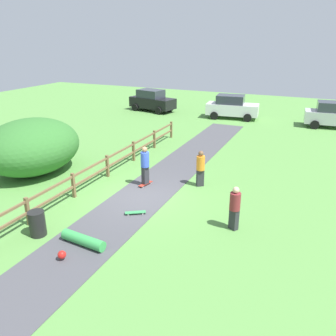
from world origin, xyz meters
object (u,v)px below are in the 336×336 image
(trash_bin, at_px, (37,223))
(skater_fallen, at_px, (82,241))
(bush_large, at_px, (32,146))
(parked_car_silver, at_px, (334,115))
(bystander_maroon, at_px, (235,206))
(skater_riding, at_px, (145,164))
(parked_car_white, at_px, (232,107))
(skateboard_loose, at_px, (135,212))
(parked_car_black, at_px, (152,100))
(bystander_orange, at_px, (201,167))

(trash_bin, relative_size, skater_fallen, 0.54)
(bush_large, distance_m, parked_car_silver, 21.17)
(skater_fallen, bearing_deg, bush_large, 144.51)
(trash_bin, xyz_separation_m, bystander_maroon, (6.05, 3.18, 0.45))
(skater_riding, relative_size, parked_car_silver, 0.43)
(skater_fallen, relative_size, parked_car_white, 0.38)
(bush_large, bearing_deg, parked_car_white, 69.88)
(skater_riding, xyz_separation_m, parked_car_white, (0.01, 15.40, -0.10))
(trash_bin, xyz_separation_m, parked_car_silver, (9.15, 20.72, 0.51))
(bush_large, distance_m, skateboard_loose, 7.22)
(parked_car_white, xyz_separation_m, parked_car_black, (-7.41, 0.02, 0.00))
(skater_riding, distance_m, parked_car_silver, 17.25)
(skater_riding, height_order, parked_car_silver, parked_car_silver)
(parked_car_white, bearing_deg, bystander_orange, -80.96)
(bush_large, bearing_deg, trash_bin, -45.21)
(skater_fallen, height_order, skateboard_loose, skater_fallen)
(bystander_maroon, height_order, bystander_orange, bystander_orange)
(skater_riding, distance_m, parked_car_white, 15.40)
(bush_large, xyz_separation_m, trash_bin, (4.52, -4.55, -0.91))
(bush_large, relative_size, skateboard_loose, 6.50)
(skater_riding, height_order, bystander_maroon, skater_riding)
(skateboard_loose, relative_size, bystander_maroon, 0.48)
(trash_bin, distance_m, skater_riding, 5.53)
(skater_riding, relative_size, parked_car_white, 0.42)
(bush_large, relative_size, skater_fallen, 3.04)
(bush_large, height_order, parked_car_white, bush_large)
(bystander_orange, bearing_deg, skateboard_loose, -110.43)
(skater_fallen, bearing_deg, trash_bin, -178.79)
(skater_riding, xyz_separation_m, bystander_orange, (2.30, 1.01, -0.13))
(bush_large, relative_size, parked_car_white, 1.16)
(bystander_maroon, relative_size, parked_car_silver, 0.38)
(bush_large, xyz_separation_m, parked_car_black, (-1.49, 16.18, -0.40))
(skater_riding, xyz_separation_m, parked_car_black, (-7.40, 15.42, -0.10))
(trash_bin, distance_m, bystander_orange, 7.33)
(bystander_orange, bearing_deg, bush_large, -167.85)
(parked_car_silver, bearing_deg, bush_large, -130.22)
(bystander_maroon, distance_m, parked_car_white, 18.14)
(bystander_orange, xyz_separation_m, parked_car_black, (-9.70, 14.41, 0.03))
(bystander_orange, xyz_separation_m, parked_car_silver, (5.46, 14.40, 0.03))
(bystander_maroon, relative_size, bystander_orange, 0.97)
(skater_riding, height_order, skater_fallen, skater_riding)
(bush_large, bearing_deg, parked_car_black, 95.26)
(bystander_maroon, xyz_separation_m, parked_car_black, (-12.06, 17.55, 0.06))
(bystander_orange, distance_m, parked_car_black, 17.37)
(skater_fallen, relative_size, bystander_maroon, 1.02)
(parked_car_white, height_order, parked_car_black, same)
(parked_car_white, bearing_deg, parked_car_silver, 0.01)
(bush_large, height_order, bystander_maroon, bush_large)
(bystander_orange, bearing_deg, skater_fallen, -106.65)
(bush_large, xyz_separation_m, skateboard_loose, (6.85, -1.88, -1.27))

